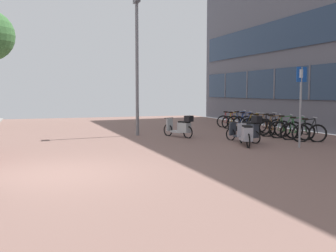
{
  "coord_description": "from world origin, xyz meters",
  "views": [
    {
      "loc": [
        -0.52,
        -9.14,
        1.87
      ],
      "look_at": [
        2.91,
        0.56,
        0.98
      ],
      "focal_mm": 41.71,
      "sensor_mm": 36.0,
      "label": 1
    }
  ],
  "objects_px": {
    "bicycle_rack_02": "(286,130)",
    "scooter_mid": "(246,135)",
    "bicycle_rack_06": "(254,125)",
    "bicycle_rack_08": "(240,123)",
    "scooter_near": "(181,127)",
    "bicycle_rack_03": "(275,128)",
    "bicycle_rack_09": "(233,122)",
    "bicycle_rack_04": "(270,127)",
    "bicycle_rack_05": "(259,126)",
    "bicycle_rack_10": "(228,121)",
    "lamp_post": "(137,60)",
    "scooter_far": "(248,130)",
    "bicycle_rack_00": "(309,133)",
    "bicycle_rack_07": "(246,124)",
    "parking_sign": "(301,98)",
    "bicycle_rack_01": "(297,131)"
  },
  "relations": [
    {
      "from": "bicycle_rack_00",
      "to": "bicycle_rack_09",
      "type": "height_order",
      "value": "bicycle_rack_00"
    },
    {
      "from": "bicycle_rack_07",
      "to": "bicycle_rack_08",
      "type": "xyz_separation_m",
      "value": [
        0.05,
        0.65,
        0.01
      ]
    },
    {
      "from": "bicycle_rack_01",
      "to": "scooter_near",
      "type": "distance_m",
      "value": 4.63
    },
    {
      "from": "bicycle_rack_07",
      "to": "parking_sign",
      "type": "relative_size",
      "value": 0.51
    },
    {
      "from": "bicycle_rack_09",
      "to": "bicycle_rack_02",
      "type": "bearing_deg",
      "value": -91.46
    },
    {
      "from": "bicycle_rack_02",
      "to": "bicycle_rack_07",
      "type": "xyz_separation_m",
      "value": [
        0.09,
        3.24,
        -0.01
      ]
    },
    {
      "from": "bicycle_rack_03",
      "to": "scooter_mid",
      "type": "xyz_separation_m",
      "value": [
        -2.65,
        -2.11,
        0.05
      ]
    },
    {
      "from": "bicycle_rack_03",
      "to": "scooter_far",
      "type": "height_order",
      "value": "scooter_far"
    },
    {
      "from": "bicycle_rack_09",
      "to": "bicycle_rack_01",
      "type": "bearing_deg",
      "value": -90.51
    },
    {
      "from": "bicycle_rack_00",
      "to": "bicycle_rack_08",
      "type": "bearing_deg",
      "value": 89.53
    },
    {
      "from": "bicycle_rack_00",
      "to": "bicycle_rack_06",
      "type": "height_order",
      "value": "bicycle_rack_00"
    },
    {
      "from": "bicycle_rack_07",
      "to": "bicycle_rack_06",
      "type": "bearing_deg",
      "value": -86.12
    },
    {
      "from": "bicycle_rack_09",
      "to": "scooter_far",
      "type": "bearing_deg",
      "value": -113.75
    },
    {
      "from": "bicycle_rack_03",
      "to": "bicycle_rack_10",
      "type": "relative_size",
      "value": 1.1
    },
    {
      "from": "bicycle_rack_10",
      "to": "bicycle_rack_07",
      "type": "bearing_deg",
      "value": -92.49
    },
    {
      "from": "bicycle_rack_08",
      "to": "bicycle_rack_07",
      "type": "bearing_deg",
      "value": -94.7
    },
    {
      "from": "bicycle_rack_00",
      "to": "bicycle_rack_10",
      "type": "bearing_deg",
      "value": 89.35
    },
    {
      "from": "bicycle_rack_08",
      "to": "scooter_near",
      "type": "xyz_separation_m",
      "value": [
        -4.03,
        -2.14,
        0.08
      ]
    },
    {
      "from": "scooter_near",
      "to": "lamp_post",
      "type": "relative_size",
      "value": 0.28
    },
    {
      "from": "bicycle_rack_04",
      "to": "bicycle_rack_02",
      "type": "bearing_deg",
      "value": -95.2
    },
    {
      "from": "bicycle_rack_07",
      "to": "scooter_far",
      "type": "xyz_separation_m",
      "value": [
        -2.25,
        -3.86,
        0.11
      ]
    },
    {
      "from": "bicycle_rack_02",
      "to": "scooter_mid",
      "type": "distance_m",
      "value": 3.1
    },
    {
      "from": "bicycle_rack_01",
      "to": "bicycle_rack_08",
      "type": "distance_m",
      "value": 4.54
    },
    {
      "from": "bicycle_rack_06",
      "to": "scooter_mid",
      "type": "relative_size",
      "value": 0.75
    },
    {
      "from": "bicycle_rack_03",
      "to": "parking_sign",
      "type": "bearing_deg",
      "value": -110.23
    },
    {
      "from": "bicycle_rack_05",
      "to": "scooter_far",
      "type": "bearing_deg",
      "value": -130.12
    },
    {
      "from": "scooter_near",
      "to": "scooter_mid",
      "type": "xyz_separation_m",
      "value": [
        1.16,
        -3.21,
        -0.03
      ]
    },
    {
      "from": "parking_sign",
      "to": "bicycle_rack_04",
      "type": "bearing_deg",
      "value": 70.34
    },
    {
      "from": "bicycle_rack_08",
      "to": "bicycle_rack_03",
      "type": "bearing_deg",
      "value": -93.95
    },
    {
      "from": "bicycle_rack_06",
      "to": "bicycle_rack_08",
      "type": "height_order",
      "value": "bicycle_rack_08"
    },
    {
      "from": "bicycle_rack_08",
      "to": "scooter_mid",
      "type": "xyz_separation_m",
      "value": [
        -2.88,
        -5.35,
        0.05
      ]
    },
    {
      "from": "bicycle_rack_06",
      "to": "scooter_near",
      "type": "xyz_separation_m",
      "value": [
        -4.02,
        -0.84,
        0.09
      ]
    },
    {
      "from": "bicycle_rack_06",
      "to": "scooter_near",
      "type": "relative_size",
      "value": 0.81
    },
    {
      "from": "bicycle_rack_04",
      "to": "lamp_post",
      "type": "bearing_deg",
      "value": 162.33
    },
    {
      "from": "bicycle_rack_01",
      "to": "bicycle_rack_05",
      "type": "bearing_deg",
      "value": 91.32
    },
    {
      "from": "scooter_far",
      "to": "lamp_post",
      "type": "height_order",
      "value": "lamp_post"
    },
    {
      "from": "bicycle_rack_08",
      "to": "lamp_post",
      "type": "xyz_separation_m",
      "value": [
        -5.55,
        -0.83,
        2.88
      ]
    },
    {
      "from": "bicycle_rack_05",
      "to": "bicycle_rack_10",
      "type": "height_order",
      "value": "bicycle_rack_05"
    },
    {
      "from": "bicycle_rack_09",
      "to": "bicycle_rack_10",
      "type": "bearing_deg",
      "value": 84.68
    },
    {
      "from": "bicycle_rack_02",
      "to": "scooter_near",
      "type": "bearing_deg",
      "value": 155.79
    },
    {
      "from": "parking_sign",
      "to": "bicycle_rack_07",
      "type": "bearing_deg",
      "value": 77.07
    },
    {
      "from": "bicycle_rack_10",
      "to": "scooter_far",
      "type": "height_order",
      "value": "scooter_far"
    },
    {
      "from": "bicycle_rack_02",
      "to": "scooter_mid",
      "type": "height_order",
      "value": "bicycle_rack_02"
    },
    {
      "from": "bicycle_rack_03",
      "to": "bicycle_rack_09",
      "type": "relative_size",
      "value": 0.99
    },
    {
      "from": "scooter_far",
      "to": "parking_sign",
      "type": "relative_size",
      "value": 0.61
    },
    {
      "from": "bicycle_rack_08",
      "to": "scooter_far",
      "type": "height_order",
      "value": "scooter_far"
    },
    {
      "from": "scooter_mid",
      "to": "parking_sign",
      "type": "height_order",
      "value": "parking_sign"
    },
    {
      "from": "bicycle_rack_04",
      "to": "bicycle_rack_06",
      "type": "xyz_separation_m",
      "value": [
        0.02,
        1.3,
        -0.02
      ]
    },
    {
      "from": "bicycle_rack_00",
      "to": "bicycle_rack_05",
      "type": "distance_m",
      "value": 3.24
    },
    {
      "from": "parking_sign",
      "to": "lamp_post",
      "type": "height_order",
      "value": "lamp_post"
    }
  ]
}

